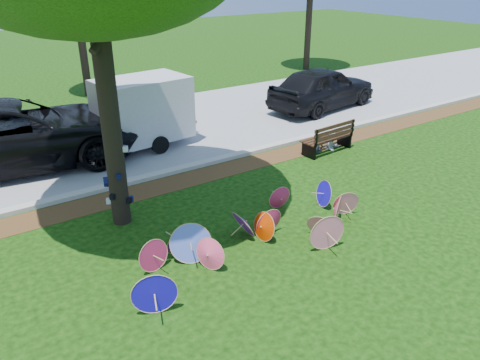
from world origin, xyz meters
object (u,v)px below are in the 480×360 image
at_px(parasol_pile, 254,231).
at_px(cargo_trailer, 143,109).
at_px(dark_pickup, 323,88).
at_px(person_right, 333,132).
at_px(black_van, 16,135).
at_px(park_bench, 326,137).
at_px(person_left, 318,136).

distance_m(parasol_pile, cargo_trailer, 7.38).
bearing_deg(dark_pickup, parasol_pile, 121.78).
bearing_deg(person_right, dark_pickup, 53.24).
relative_size(black_van, park_bench, 3.79).
distance_m(parasol_pile, person_left, 6.15).
bearing_deg(dark_pickup, person_left, 127.62).
distance_m(cargo_trailer, person_right, 6.46).
distance_m(parasol_pile, person_right, 6.74).
height_order(parasol_pile, person_left, person_left).
xyz_separation_m(park_bench, person_right, (0.35, 0.05, 0.09)).
xyz_separation_m(parasol_pile, cargo_trailer, (0.61, 7.30, 0.95)).
height_order(parasol_pile, person_right, person_right).
height_order(black_van, person_left, black_van).
height_order(cargo_trailer, person_right, cargo_trailer).
height_order(black_van, person_right, black_van).
height_order(dark_pickup, person_left, dark_pickup).
bearing_deg(cargo_trailer, person_right, -42.58).
xyz_separation_m(dark_pickup, cargo_trailer, (-8.31, -0.09, 0.42)).
xyz_separation_m(black_van, dark_pickup, (12.28, -0.44, -0.12)).
distance_m(park_bench, person_left, 0.37).
xyz_separation_m(person_left, person_right, (0.70, 0.00, -0.01)).
relative_size(cargo_trailer, person_left, 2.42).
height_order(black_van, cargo_trailer, cargo_trailer).
distance_m(park_bench, person_right, 0.36).
bearing_deg(parasol_pile, black_van, 113.23).
distance_m(black_van, cargo_trailer, 4.02).
bearing_deg(dark_pickup, park_bench, 130.70).
bearing_deg(person_left, person_right, 17.57).
xyz_separation_m(black_van, person_right, (9.13, -4.36, -0.43)).
distance_m(cargo_trailer, park_bench, 6.23).
height_order(person_left, person_right, person_left).
bearing_deg(person_right, person_left, -177.94).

